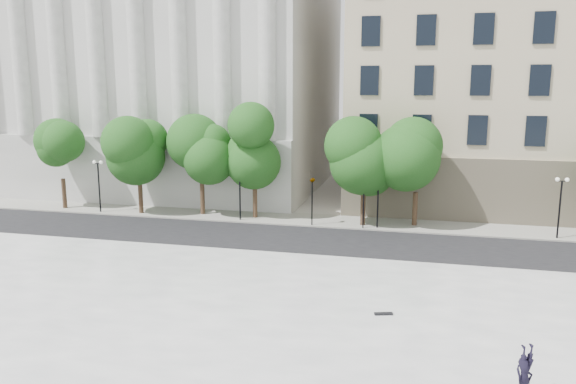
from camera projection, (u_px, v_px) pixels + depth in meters
name	position (u px, v px, depth m)	size (l,w,h in m)	color
ground	(188.00, 373.00, 20.59)	(160.00, 160.00, 0.00)	#A9A79F
plaza	(217.00, 333.00, 23.42)	(44.00, 22.00, 0.45)	white
street	(295.00, 241.00, 37.79)	(60.00, 8.00, 0.02)	black
far_sidewalk	(312.00, 220.00, 43.51)	(60.00, 4.00, 0.12)	#98968C
building_west	(180.00, 60.00, 58.85)	(31.50, 27.65, 25.60)	silver
building_east	(559.00, 76.00, 51.14)	(36.00, 26.15, 23.00)	#BEB291
traffic_light_west	(312.00, 179.00, 41.14)	(0.73, 1.62, 4.14)	black
traffic_light_east	(364.00, 180.00, 40.27)	(0.58, 1.76, 4.20)	black
skateboard	(383.00, 314.00, 24.71)	(0.81, 0.21, 0.08)	black
street_trees	(289.00, 157.00, 42.53)	(45.80, 5.06, 7.77)	#382619
lamp_posts	(307.00, 186.00, 41.65)	(35.59, 0.28, 4.40)	black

